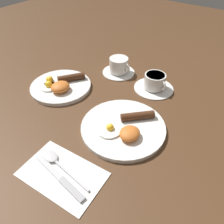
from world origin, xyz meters
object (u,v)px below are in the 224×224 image
Objects in this scene: teacup_far at (119,67)px; breakfast_plate_near at (124,127)px; spoon at (54,160)px; breakfast_plate_far at (61,86)px; knife at (61,179)px; teacup_near at (154,83)px.

breakfast_plate_near is at bearing -143.03° from teacup_far.
teacup_far reaches higher than spoon.
knife is at bearing -134.19° from breakfast_plate_far.
breakfast_plate_near is at bearing -98.02° from breakfast_plate_far.
knife is (-0.50, 0.00, -0.02)m from teacup_near.
breakfast_plate_far is 1.53× the size of teacup_near.
breakfast_plate_far is (0.05, 0.33, 0.00)m from breakfast_plate_near.
breakfast_plate_near is 0.23m from spoon.
teacup_far is at bearing -27.22° from breakfast_plate_far.
breakfast_plate_far reaches higher than spoon.
knife is (-0.52, -0.18, -0.02)m from teacup_far.
teacup_far is 0.77× the size of spoon.
breakfast_plate_far is at bearing 152.78° from teacup_far.
breakfast_plate_near is 0.33m from breakfast_plate_far.
breakfast_plate_near is 0.35m from teacup_far.
teacup_near reaches higher than breakfast_plate_near.
spoon is at bearing 172.80° from teacup_near.
spoon is at bearing -20.41° from knife.
teacup_near is at bearing -96.25° from teacup_far.
breakfast_plate_far is 0.36m from spoon.
breakfast_plate_far is at bearing -41.02° from spoon.
teacup_far reaches higher than breakfast_plate_near.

